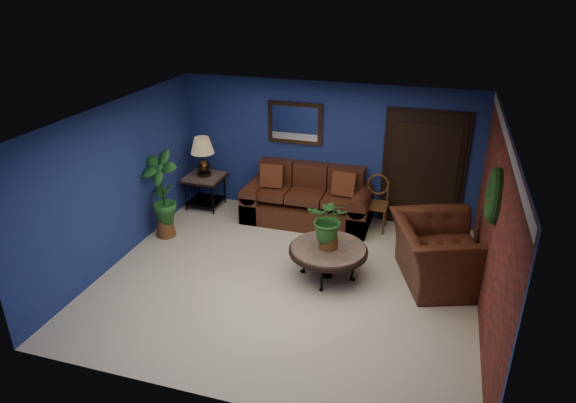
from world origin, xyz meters
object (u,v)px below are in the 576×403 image
(table_lamp, at_px, (203,152))
(end_table, at_px, (205,183))
(armchair, at_px, (439,253))
(coffee_table, at_px, (328,251))
(sofa, at_px, (308,202))
(side_chair, at_px, (376,199))

(table_lamp, bearing_deg, end_table, 0.00)
(armchair, bearing_deg, coffee_table, 84.01)
(end_table, xyz_separation_m, table_lamp, (-0.00, 0.00, 0.63))
(end_table, xyz_separation_m, armchair, (4.45, -1.42, -0.04))
(sofa, distance_m, armchair, 2.79)
(end_table, bearing_deg, side_chair, 1.26)
(table_lamp, distance_m, armchair, 4.72)
(side_chair, xyz_separation_m, armchair, (1.14, -1.49, -0.09))
(end_table, bearing_deg, sofa, 1.03)
(sofa, distance_m, coffee_table, 2.00)
(sofa, height_order, coffee_table, sofa)
(sofa, bearing_deg, end_table, -178.97)
(sofa, distance_m, end_table, 2.08)
(armchair, bearing_deg, table_lamp, 52.95)
(coffee_table, bearing_deg, sofa, 113.35)
(sofa, bearing_deg, table_lamp, -178.97)
(end_table, bearing_deg, coffee_table, -32.14)
(sofa, height_order, armchair, sofa)
(coffee_table, bearing_deg, end_table, 147.86)
(sofa, relative_size, coffee_table, 1.95)
(side_chair, bearing_deg, end_table, -179.06)
(end_table, height_order, armchair, armchair)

